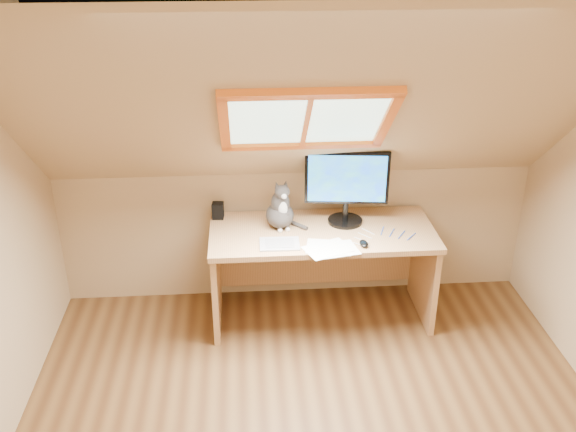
{
  "coord_description": "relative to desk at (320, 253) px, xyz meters",
  "views": [
    {
      "loc": [
        -0.38,
        -2.56,
        2.75
      ],
      "look_at": [
        -0.11,
        1.0,
        1.02
      ],
      "focal_mm": 40.0,
      "sensor_mm": 36.0,
      "label": 1
    }
  ],
  "objects": [
    {
      "name": "room_shell",
      "position": [
        -0.16,
        -1.54,
        0.94
      ],
      "size": [
        3.52,
        3.52,
        2.41
      ],
      "color": "tan",
      "rests_on": "ground"
    },
    {
      "name": "desk",
      "position": [
        0.0,
        0.0,
        0.0
      ],
      "size": [
        1.57,
        0.69,
        0.72
      ],
      "color": "tan",
      "rests_on": "ground"
    },
    {
      "name": "monitor",
      "position": [
        0.18,
        0.04,
        0.53
      ],
      "size": [
        0.58,
        0.25,
        0.54
      ],
      "color": "black",
      "rests_on": "desk"
    },
    {
      "name": "cat",
      "position": [
        -0.29,
        0.01,
        0.35
      ],
      "size": [
        0.25,
        0.28,
        0.36
      ],
      "color": "#3C3735",
      "rests_on": "desk"
    },
    {
      "name": "desk_speaker",
      "position": [
        -0.73,
        0.18,
        0.28
      ],
      "size": [
        0.09,
        0.09,
        0.12
      ],
      "primitive_type": "cube",
      "rotation": [
        0.0,
        0.0,
        -0.09
      ],
      "color": "black",
      "rests_on": "desk"
    },
    {
      "name": "graphics_tablet",
      "position": [
        -0.31,
        -0.26,
        0.23
      ],
      "size": [
        0.27,
        0.19,
        0.01
      ],
      "primitive_type": "cube",
      "rotation": [
        0.0,
        0.0,
        -0.02
      ],
      "color": "#B2B2B7",
      "rests_on": "desk"
    },
    {
      "name": "mouse",
      "position": [
        0.25,
        -0.31,
        0.24
      ],
      "size": [
        0.06,
        0.1,
        0.03
      ],
      "primitive_type": "ellipsoid",
      "rotation": [
        0.0,
        0.0,
        0.06
      ],
      "color": "black",
      "rests_on": "desk"
    },
    {
      "name": "papers",
      "position": [
        -0.05,
        -0.33,
        0.22
      ],
      "size": [
        0.35,
        0.3,
        0.01
      ],
      "color": "white",
      "rests_on": "desk"
    },
    {
      "name": "cables",
      "position": [
        0.41,
        -0.19,
        0.22
      ],
      "size": [
        0.51,
        0.26,
        0.01
      ],
      "color": "silver",
      "rests_on": "desk"
    }
  ]
}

